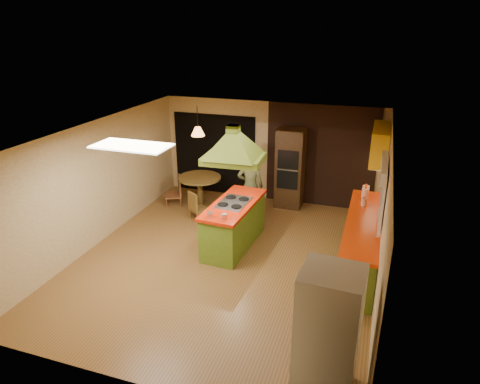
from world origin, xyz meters
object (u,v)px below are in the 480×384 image
(kitchen_island, at_px, (234,224))
(dining_table, at_px, (200,186))
(refrigerator, at_px, (328,334))
(canister_large, at_px, (366,190))
(man, at_px, (250,187))
(wall_oven, at_px, (290,168))

(kitchen_island, height_order, dining_table, kitchen_island)
(refrigerator, xyz_separation_m, canister_large, (0.18, 4.47, 0.17))
(kitchen_island, relative_size, refrigerator, 1.13)
(man, distance_m, wall_oven, 1.29)
(kitchen_island, distance_m, canister_large, 2.83)
(refrigerator, bearing_deg, man, 121.25)
(dining_table, relative_size, canister_large, 5.07)
(refrigerator, xyz_separation_m, dining_table, (-3.72, 4.80, -0.31))
(refrigerator, relative_size, wall_oven, 0.88)
(kitchen_island, xyz_separation_m, refrigerator, (2.27, -3.16, 0.38))
(man, distance_m, dining_table, 1.46)
(man, height_order, wall_oven, wall_oven)
(wall_oven, distance_m, dining_table, 2.24)
(wall_oven, relative_size, canister_large, 9.53)
(refrigerator, distance_m, wall_oven, 5.78)
(refrigerator, bearing_deg, canister_large, 91.48)
(wall_oven, bearing_deg, dining_table, -159.65)
(canister_large, bearing_deg, refrigerator, -92.25)
(man, distance_m, canister_large, 2.51)
(man, xyz_separation_m, dining_table, (-1.39, 0.34, -0.26))
(man, xyz_separation_m, refrigerator, (2.32, -4.46, 0.05))
(kitchen_island, height_order, man, man)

